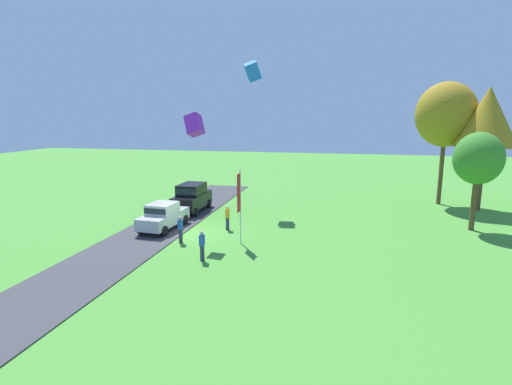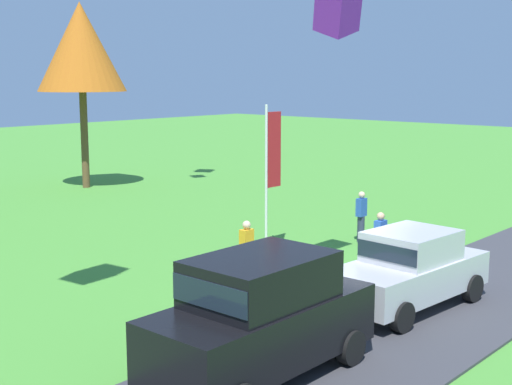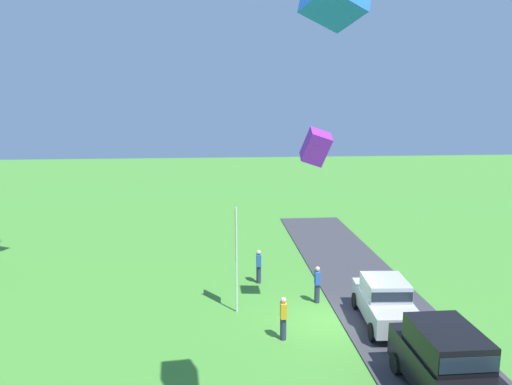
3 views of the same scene
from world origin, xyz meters
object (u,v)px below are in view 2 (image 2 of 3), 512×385
(person_watching_sky, at_px, (380,241))
(kite_box_mid_center, at_px, (338,8))
(tree_left_of_center, at_px, (81,47))
(car_sedan_far_end, at_px, (409,267))
(person_on_lawn, at_px, (361,216))
(person_beside_suv, at_px, (247,252))
(flag_banner, at_px, (271,160))
(car_suv_by_flagpole, at_px, (261,312))

(person_watching_sky, distance_m, kite_box_mid_center, 6.53)
(tree_left_of_center, bearing_deg, car_sedan_far_end, -105.55)
(person_on_lawn, height_order, person_beside_suv, same)
(flag_banner, distance_m, kite_box_mid_center, 5.41)
(kite_box_mid_center, bearing_deg, flag_banner, 70.99)
(car_sedan_far_end, distance_m, kite_box_mid_center, 6.83)
(car_sedan_far_end, distance_m, person_beside_suv, 4.42)
(car_suv_by_flagpole, relative_size, flag_banner, 0.99)
(person_watching_sky, bearing_deg, person_beside_suv, 149.00)
(person_on_lawn, bearing_deg, kite_box_mid_center, -156.07)
(person_watching_sky, height_order, tree_left_of_center, tree_left_of_center)
(car_sedan_far_end, distance_m, person_on_lawn, 6.92)
(person_beside_suv, height_order, tree_left_of_center, tree_left_of_center)
(car_suv_by_flagpole, bearing_deg, flag_banner, 39.23)
(car_suv_by_flagpole, distance_m, tree_left_of_center, 24.74)
(person_on_lawn, height_order, flag_banner, flag_banner)
(car_suv_by_flagpole, relative_size, kite_box_mid_center, 3.80)
(person_beside_suv, distance_m, tree_left_of_center, 19.30)
(person_on_lawn, bearing_deg, person_beside_suv, -176.55)
(person_watching_sky, xyz_separation_m, person_on_lawn, (2.69, 2.39, 0.00))
(person_on_lawn, bearing_deg, flag_banner, 157.90)
(car_suv_by_flagpole, height_order, kite_box_mid_center, kite_box_mid_center)
(person_on_lawn, distance_m, person_beside_suv, 6.07)
(car_sedan_far_end, bearing_deg, kite_box_mid_center, 72.59)
(person_on_lawn, bearing_deg, person_watching_sky, -138.34)
(person_watching_sky, relative_size, person_beside_suv, 1.00)
(car_sedan_far_end, bearing_deg, tree_left_of_center, 74.45)
(car_sedan_far_end, xyz_separation_m, person_watching_sky, (2.40, 2.28, -0.16))
(person_on_lawn, relative_size, kite_box_mid_center, 1.41)
(car_sedan_far_end, xyz_separation_m, kite_box_mid_center, (0.88, 2.81, 6.17))
(person_watching_sky, height_order, person_on_lawn, same)
(tree_left_of_center, xyz_separation_m, kite_box_mid_center, (-5.05, -18.53, 0.40))
(tree_left_of_center, bearing_deg, flag_banner, -104.48)
(car_sedan_far_end, height_order, kite_box_mid_center, kite_box_mid_center)
(person_watching_sky, relative_size, flag_banner, 0.37)
(person_beside_suv, relative_size, flag_banner, 0.37)
(car_sedan_far_end, xyz_separation_m, person_beside_suv, (-0.97, 4.31, -0.16))
(flag_banner, bearing_deg, person_watching_sky, -83.12)
(car_suv_by_flagpole, relative_size, person_on_lawn, 2.69)
(tree_left_of_center, height_order, kite_box_mid_center, tree_left_of_center)
(car_suv_by_flagpole, height_order, tree_left_of_center, tree_left_of_center)
(car_suv_by_flagpole, relative_size, person_beside_suv, 2.69)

